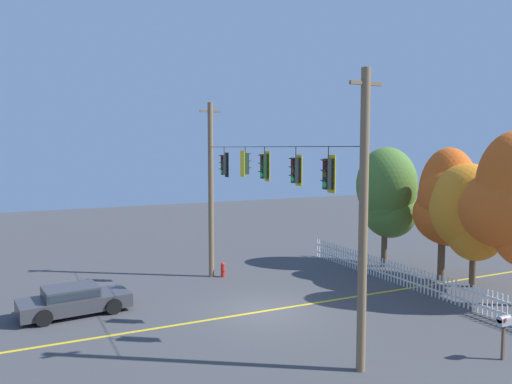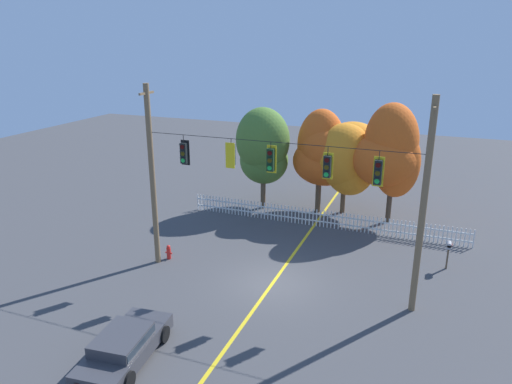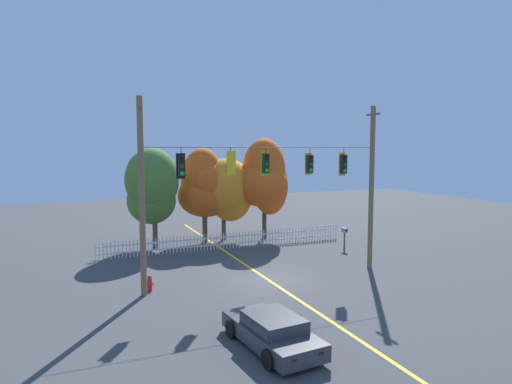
% 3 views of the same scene
% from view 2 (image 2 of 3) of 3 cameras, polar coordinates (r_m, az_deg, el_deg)
% --- Properties ---
extents(ground, '(80.00, 80.00, 0.00)m').
position_cam_2_polar(ground, '(22.57, 2.01, -10.90)').
color(ground, '#424244').
extents(lane_centerline_stripe, '(0.16, 36.00, 0.01)m').
position_cam_2_polar(lane_centerline_stripe, '(22.57, 2.01, -10.89)').
color(lane_centerline_stripe, gold).
rests_on(lane_centerline_stripe, ground).
extents(signal_support_span, '(12.69, 1.10, 8.96)m').
position_cam_2_polar(signal_support_span, '(20.75, 2.15, 0.18)').
color(signal_support_span, brown).
rests_on(signal_support_span, ground).
extents(traffic_signal_northbound_primary, '(0.43, 0.38, 1.45)m').
position_cam_2_polar(traffic_signal_northbound_primary, '(22.17, -8.63, 4.66)').
color(traffic_signal_northbound_primary, black).
extents(traffic_signal_northbound_secondary, '(0.43, 0.38, 1.30)m').
position_cam_2_polar(traffic_signal_northbound_secondary, '(21.06, -3.00, 4.49)').
color(traffic_signal_northbound_secondary, black).
extents(traffic_signal_eastbound_side, '(0.43, 0.38, 1.40)m').
position_cam_2_polar(traffic_signal_eastbound_side, '(20.42, 1.78, 3.90)').
color(traffic_signal_eastbound_side, black).
extents(traffic_signal_westbound_side, '(0.43, 0.38, 1.41)m').
position_cam_2_polar(traffic_signal_westbound_side, '(19.78, 8.56, 3.05)').
color(traffic_signal_westbound_side, black).
extents(traffic_signal_southbound_primary, '(0.43, 0.38, 1.50)m').
position_cam_2_polar(traffic_signal_southbound_primary, '(19.47, 14.45, 2.31)').
color(traffic_signal_southbound_primary, black).
extents(white_picket_fence, '(16.87, 0.06, 1.08)m').
position_cam_2_polar(white_picket_fence, '(28.90, 7.94, -3.16)').
color(white_picket_fence, white).
rests_on(white_picket_fence, ground).
extents(autumn_maple_near_fence, '(3.55, 3.36, 6.72)m').
position_cam_2_polar(autumn_maple_near_fence, '(31.09, 0.88, 5.21)').
color(autumn_maple_near_fence, brown).
rests_on(autumn_maple_near_fence, ground).
extents(autumn_maple_mid, '(4.06, 3.37, 6.70)m').
position_cam_2_polar(autumn_maple_mid, '(30.65, 8.08, 4.70)').
color(autumn_maple_mid, brown).
rests_on(autumn_maple_mid, ground).
extents(autumn_oak_far_east, '(4.29, 4.44, 5.95)m').
position_cam_2_polar(autumn_oak_far_east, '(30.43, 11.06, 4.30)').
color(autumn_oak_far_east, brown).
rests_on(autumn_oak_far_east, ground).
extents(autumn_maple_far_west, '(3.97, 3.60, 7.41)m').
position_cam_2_polar(autumn_maple_far_west, '(29.05, 15.80, 4.45)').
color(autumn_maple_far_west, '#473828').
rests_on(autumn_maple_far_west, ground).
extents(parked_car, '(2.25, 4.40, 1.15)m').
position_cam_2_polar(parked_car, '(18.15, -15.58, -17.37)').
color(parked_car, '#38383D').
rests_on(parked_car, ground).
extents(fire_hydrant, '(0.38, 0.22, 0.76)m').
position_cam_2_polar(fire_hydrant, '(25.10, -10.44, -7.11)').
color(fire_hydrant, red).
rests_on(fire_hydrant, ground).
extents(roadside_mailbox, '(0.25, 0.44, 1.43)m').
position_cam_2_polar(roadside_mailbox, '(25.19, 22.16, -6.15)').
color(roadside_mailbox, brown).
rests_on(roadside_mailbox, ground).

